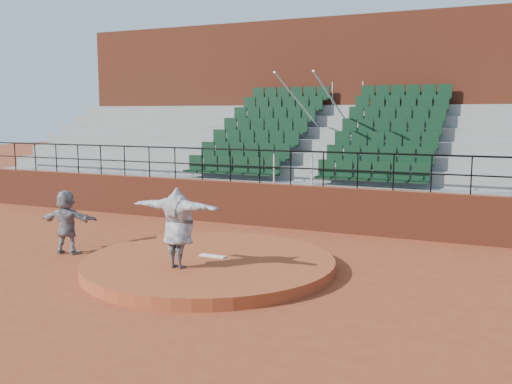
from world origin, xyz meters
TOP-DOWN VIEW (x-y plane):
  - ground at (0.00, 0.00)m, footprint 90.00×90.00m
  - pitchers_mound at (0.00, 0.00)m, footprint 5.50×5.50m
  - pitching_rubber at (0.00, 0.15)m, footprint 0.60×0.15m
  - boundary_wall at (0.00, 5.00)m, footprint 24.00×0.30m
  - wall_railing at (0.00, 5.00)m, footprint 24.04×0.05m
  - seating_deck at (0.00, 8.65)m, footprint 24.00×5.97m
  - press_box_facade at (0.00, 12.60)m, footprint 24.00×3.00m
  - pitcher at (-0.21, -0.91)m, footprint 2.05×0.58m
  - fielder at (-3.85, -0.16)m, footprint 1.52×0.76m

SIDE VIEW (x-z plane):
  - ground at x=0.00m, z-range 0.00..0.00m
  - pitchers_mound at x=0.00m, z-range 0.00..0.25m
  - pitching_rubber at x=0.00m, z-range 0.25..0.28m
  - boundary_wall at x=0.00m, z-range 0.00..1.30m
  - fielder at x=-3.85m, z-range 0.00..1.57m
  - pitcher at x=-0.21m, z-range 0.25..1.91m
  - seating_deck at x=0.00m, z-range -0.87..3.76m
  - wall_railing at x=0.00m, z-range 1.52..2.54m
  - press_box_facade at x=0.00m, z-range 0.00..7.10m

